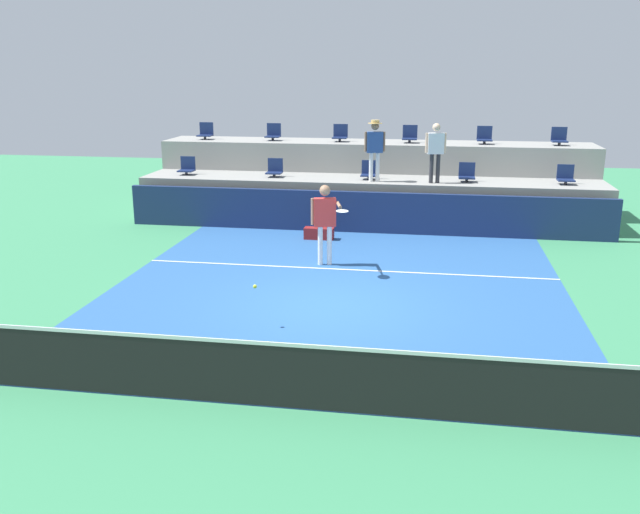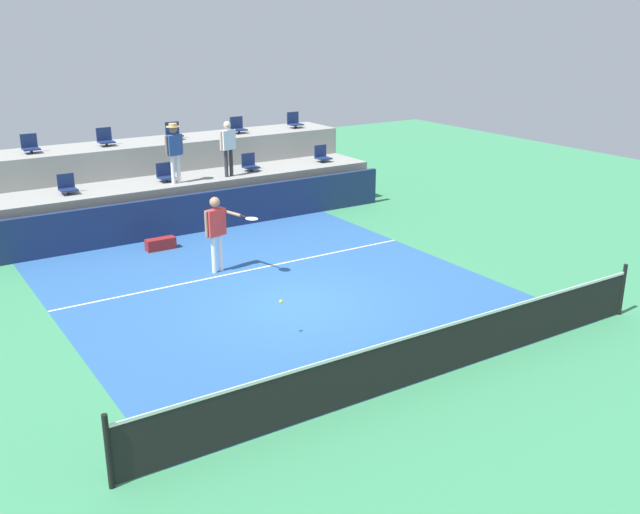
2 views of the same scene
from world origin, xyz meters
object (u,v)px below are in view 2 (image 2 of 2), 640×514
Objects in this scene: stadium_chair_lower_left at (67,186)px; equipment_bag at (161,244)px; stadium_chair_upper_mid_right at (174,132)px; stadium_chair_upper_far_right at (294,121)px; stadium_chair_upper_mid_left at (105,138)px; stadium_chair_lower_far_right at (322,155)px; stadium_chair_upper_left at (30,145)px; stadium_chair_lower_right at (250,164)px; spectator_with_hat at (174,147)px; tennis_ball at (281,302)px; stadium_chair_upper_right at (238,126)px; tennis_player at (217,226)px; spectator_in_white at (228,144)px; stadium_chair_lower_center at (165,174)px.

stadium_chair_lower_left is 3.04m from equipment_bag.
stadium_chair_upper_mid_right is 4.31m from stadium_chair_upper_far_right.
stadium_chair_upper_mid_right is (2.11, 0.00, 0.00)m from stadium_chair_upper_mid_left.
stadium_chair_upper_far_right is (6.42, 0.00, 0.00)m from stadium_chair_upper_mid_left.
stadium_chair_upper_left reaches higher than stadium_chair_lower_far_right.
stadium_chair_lower_right is 0.31× the size of spectator_with_hat.
stadium_chair_upper_left is 10.61m from tennis_ball.
stadium_chair_lower_left is 8.67m from tennis_ball.
stadium_chair_lower_far_right is (8.02, 0.00, 0.00)m from stadium_chair_lower_left.
stadium_chair_upper_mid_right reaches higher than stadium_chair_lower_right.
stadium_chair_upper_mid_right is at bearing 180.00° from stadium_chair_upper_right.
tennis_player is (-3.76, -6.33, -1.20)m from stadium_chair_upper_right.
spectator_in_white reaches higher than stadium_chair_lower_left.
stadium_chair_upper_right reaches higher than tennis_ball.
spectator_with_hat is 2.20× the size of equipment_bag.
stadium_chair_lower_left is 1.00× the size of stadium_chair_upper_mid_left.
tennis_ball is at bearing -99.00° from spectator_with_hat.
stadium_chair_lower_far_right is at bearing -41.05° from stadium_chair_upper_right.
stadium_chair_lower_left reaches higher than equipment_bag.
stadium_chair_upper_right reaches higher than stadium_chair_lower_center.
spectator_in_white reaches higher than stadium_chair_upper_mid_left.
spectator_with_hat is (1.25, -2.18, -0.05)m from stadium_chair_upper_mid_left.
stadium_chair_upper_far_right is at bearing 47.11° from tennis_player.
stadium_chair_upper_far_right is 0.68× the size of equipment_bag.
spectator_with_hat reaches higher than stadium_chair_upper_mid_right.
tennis_player is at bearing -119.47° from spectator_in_white.
stadium_chair_upper_right is 0.29× the size of tennis_player.
stadium_chair_upper_mid_right is 2.35m from spectator_with_hat.
stadium_chair_upper_far_right is (0.05, 1.80, 0.85)m from stadium_chair_lower_far_right.
tennis_ball is at bearing -122.13° from stadium_chair_upper_far_right.
stadium_chair_lower_left reaches higher than tennis_ball.
equipment_bag is (-3.76, -2.18, -1.31)m from stadium_chair_lower_right.
stadium_chair_upper_right is 1.00× the size of stadium_chair_upper_far_right.
tennis_ball is at bearing -114.13° from stadium_chair_lower_right.
equipment_bag is (-2.10, -3.98, -2.16)m from stadium_chair_upper_mid_right.
stadium_chair_lower_left and stadium_chair_lower_center have the same top height.
stadium_chair_upper_left and stadium_chair_upper_mid_right have the same top height.
stadium_chair_lower_right is at bearing 23.55° from spectator_in_white.
spectator_with_hat is at bearing -157.12° from stadium_chair_upper_far_right.
stadium_chair_lower_right is at bearing 180.00° from stadium_chair_lower_far_right.
spectator_in_white reaches higher than equipment_bag.
stadium_chair_upper_mid_right is 7.65× the size of tennis_ball.
stadium_chair_upper_left is 1.00× the size of stadium_chair_upper_right.
tennis_ball is 6.33m from equipment_bag.
stadium_chair_upper_mid_left is 2.52m from spectator_with_hat.
stadium_chair_lower_center is at bearing 180.00° from stadium_chair_lower_far_right.
tennis_player is (-3.22, -4.53, -0.35)m from stadium_chair_lower_right.
tennis_player is at bearing -120.71° from stadium_chair_upper_right.
stadium_chair_upper_mid_left reaches higher than tennis_player.
spectator_in_white is (-1.42, -2.18, -0.11)m from stadium_chair_upper_right.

